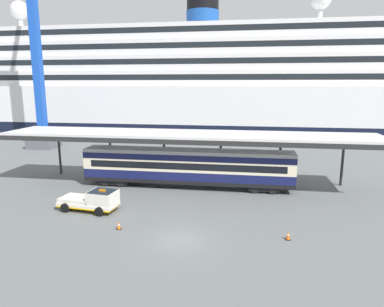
{
  "coord_description": "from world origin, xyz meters",
  "views": [
    {
      "loc": [
        4.5,
        -22.5,
        10.91
      ],
      "look_at": [
        -0.48,
        9.0,
        4.5
      ],
      "focal_mm": 32.34,
      "sensor_mm": 36.0,
      "label": 1
    }
  ],
  "objects_px": {
    "cruise_ship": "(162,86)",
    "train_carriage": "(187,166)",
    "dockside_crane": "(38,60)",
    "service_truck": "(93,200)",
    "traffic_cone_mid": "(119,225)",
    "traffic_cone_near": "(288,235)"
  },
  "relations": [
    {
      "from": "train_carriage",
      "to": "traffic_cone_near",
      "type": "height_order",
      "value": "train_carriage"
    },
    {
      "from": "service_truck",
      "to": "dockside_crane",
      "type": "bearing_deg",
      "value": 128.04
    },
    {
      "from": "cruise_ship",
      "to": "traffic_cone_near",
      "type": "distance_m",
      "value": 59.88
    },
    {
      "from": "service_truck",
      "to": "traffic_cone_mid",
      "type": "height_order",
      "value": "service_truck"
    },
    {
      "from": "dockside_crane",
      "to": "traffic_cone_mid",
      "type": "bearing_deg",
      "value": -50.93
    },
    {
      "from": "service_truck",
      "to": "dockside_crane",
      "type": "height_order",
      "value": "dockside_crane"
    },
    {
      "from": "traffic_cone_mid",
      "to": "dockside_crane",
      "type": "height_order",
      "value": "dockside_crane"
    },
    {
      "from": "service_truck",
      "to": "dockside_crane",
      "type": "distance_m",
      "value": 37.76
    },
    {
      "from": "cruise_ship",
      "to": "traffic_cone_mid",
      "type": "relative_size",
      "value": 196.77
    },
    {
      "from": "dockside_crane",
      "to": "train_carriage",
      "type": "bearing_deg",
      "value": -34.15
    },
    {
      "from": "train_carriage",
      "to": "traffic_cone_mid",
      "type": "height_order",
      "value": "train_carriage"
    },
    {
      "from": "service_truck",
      "to": "traffic_cone_mid",
      "type": "distance_m",
      "value": 5.0
    },
    {
      "from": "cruise_ship",
      "to": "train_carriage",
      "type": "height_order",
      "value": "cruise_ship"
    },
    {
      "from": "cruise_ship",
      "to": "dockside_crane",
      "type": "relative_size",
      "value": 2.42
    },
    {
      "from": "cruise_ship",
      "to": "traffic_cone_mid",
      "type": "bearing_deg",
      "value": -79.67
    },
    {
      "from": "traffic_cone_mid",
      "to": "service_truck",
      "type": "bearing_deg",
      "value": 136.41
    },
    {
      "from": "service_truck",
      "to": "train_carriage",
      "type": "bearing_deg",
      "value": 50.25
    },
    {
      "from": "train_carriage",
      "to": "traffic_cone_near",
      "type": "bearing_deg",
      "value": -51.21
    },
    {
      "from": "cruise_ship",
      "to": "service_truck",
      "type": "xyz_separation_m",
      "value": [
        6.38,
        -51.27,
        -9.52
      ]
    },
    {
      "from": "train_carriage",
      "to": "traffic_cone_near",
      "type": "distance_m",
      "value": 14.96
    },
    {
      "from": "traffic_cone_mid",
      "to": "dockside_crane",
      "type": "distance_m",
      "value": 42.59
    },
    {
      "from": "cruise_ship",
      "to": "traffic_cone_mid",
      "type": "distance_m",
      "value": 56.51
    }
  ]
}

